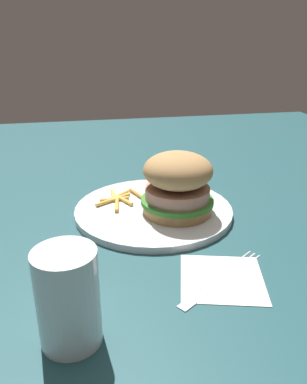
% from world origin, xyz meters
% --- Properties ---
extents(ground_plane, '(1.60, 1.60, 0.00)m').
position_xyz_m(ground_plane, '(0.00, 0.00, 0.00)').
color(ground_plane, '#1E474C').
extents(plate, '(0.28, 0.28, 0.01)m').
position_xyz_m(plate, '(-0.02, -0.02, 0.01)').
color(plate, silver).
rests_on(plate, ground_plane).
extents(sandwich, '(0.13, 0.13, 0.11)m').
position_xyz_m(sandwich, '(-0.05, -0.06, 0.07)').
color(sandwich, tan).
rests_on(sandwich, plate).
extents(fries_pile, '(0.09, 0.09, 0.01)m').
position_xyz_m(fries_pile, '(0.02, 0.04, 0.02)').
color(fries_pile, gold).
rests_on(fries_pile, plate).
extents(napkin, '(0.13, 0.13, 0.00)m').
position_xyz_m(napkin, '(-0.24, -0.07, 0.00)').
color(napkin, white).
rests_on(napkin, ground_plane).
extents(fork, '(0.11, 0.15, 0.00)m').
position_xyz_m(fork, '(-0.24, -0.07, 0.00)').
color(fork, silver).
rests_on(fork, napkin).
extents(drink_glass, '(0.07, 0.07, 0.11)m').
position_xyz_m(drink_glass, '(-0.31, 0.13, 0.05)').
color(drink_glass, silver).
rests_on(drink_glass, ground_plane).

